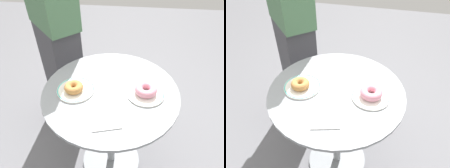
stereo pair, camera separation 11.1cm
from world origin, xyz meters
The scene contains 8 objects.
ground_plane centered at (0.00, 0.00, -0.01)m, with size 7.00×7.00×0.02m, color slate.
cafe_table centered at (0.00, 0.00, 0.50)m, with size 0.77×0.77×0.77m.
plate_left centered at (-0.19, -0.03, 0.77)m, with size 0.21×0.21×0.01m.
plate_right centered at (0.19, -0.01, 0.77)m, with size 0.21×0.21×0.01m.
donut_old_fashioned centered at (-0.20, -0.04, 0.80)m, with size 0.10×0.10×0.04m, color #BC7F42.
donut_pink_frosted centered at (0.19, -0.01, 0.80)m, with size 0.12×0.12×0.04m, color pink.
paper_napkin centered at (0.00, -0.22, 0.77)m, with size 0.14×0.13×0.01m, color white.
person_figure centered at (-0.47, 0.50, 0.84)m, with size 0.45×0.46×1.71m.
Camera 2 is at (0.21, -0.81, 1.53)m, focal length 32.21 mm.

